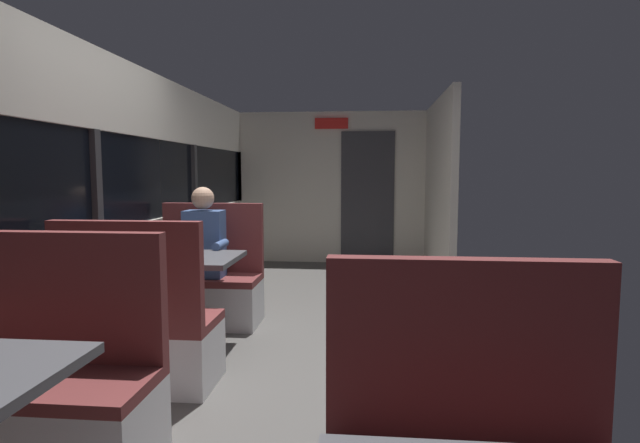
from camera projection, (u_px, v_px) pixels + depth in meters
ground_plane at (290, 364)px, 3.69m from camera, size 3.30×9.20×0.02m
carriage_window_panel_left at (94, 210)px, 3.72m from camera, size 0.09×8.48×2.30m
carriage_end_bulkhead at (335, 189)px, 7.73m from camera, size 2.90×0.11×2.30m
carriage_aisle_panel_right at (439, 191)px, 6.41m from camera, size 0.08×2.40×2.30m
bench_near_window_facing_entry at (55, 399)px, 2.37m from camera, size 0.95×0.50×1.10m
dining_table_mid_window at (180, 269)px, 3.92m from camera, size 0.90×0.70×0.74m
bench_mid_window_facing_end at (141, 337)px, 3.26m from camera, size 0.95×0.50×1.10m
bench_mid_window_facing_entry at (209, 288)px, 4.65m from camera, size 0.95×0.50×1.10m
seated_passenger at (206, 267)px, 4.55m from camera, size 0.47×0.55×1.26m
coffee_cup_primary at (182, 247)px, 4.07m from camera, size 0.07×0.07×0.09m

